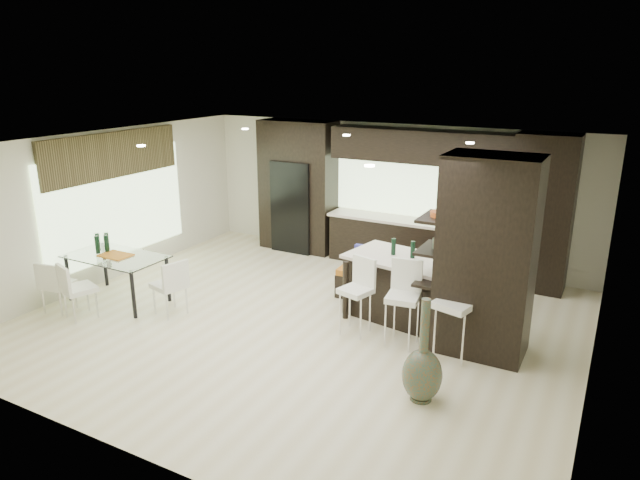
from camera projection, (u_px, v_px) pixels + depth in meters
The scene contains 22 objects.
ground at pixel (301, 322), 8.73m from camera, with size 8.00×8.00×0.00m, color #F2E5B9.
back_wall at pixel (390, 192), 11.28m from camera, with size 8.00×0.02×2.70m, color silver.
left_wall at pixel (107, 207), 10.15m from camera, with size 0.02×7.00×2.70m, color silver.
right_wall at pixel (602, 286), 6.52m from camera, with size 0.02×7.00×2.70m, color silver.
ceiling at pixel (300, 145), 7.94m from camera, with size 8.00×7.00×0.02m, color white.
window_left at pixel (117, 205), 10.30m from camera, with size 0.04×3.20×1.90m, color #B2D199.
window_back at pixel (418, 186), 10.91m from camera, with size 3.40×0.04×1.20m, color #B2D199.
stone_accent at pixel (113, 155), 10.02m from camera, with size 0.08×3.00×0.80m, color brown.
ceiling_spots at pixel (308, 144), 8.15m from camera, with size 4.00×3.00×0.02m, color white.
back_cabinetry at pixel (408, 198), 10.77m from camera, with size 6.80×0.68×2.70m, color black.
refrigerator at pixel (297, 205), 11.94m from camera, with size 0.90×0.68×1.90m, color black.
partition_column at pixel (487, 257), 7.49m from camera, with size 1.20×0.80×2.70m, color black.
kitchen_island at pixel (422, 292), 8.58m from camera, with size 2.35×1.01×0.98m, color black.
stool_left at pixel (355, 304), 8.23m from camera, with size 0.41×0.41×0.92m, color white.
stool_mid at pixel (402, 312), 7.89m from camera, with size 0.43×0.43×0.98m, color white.
stool_right at pixel (453, 321), 7.53m from camera, with size 0.47×0.47×1.05m, color white.
bench at pixel (376, 285), 9.51m from camera, with size 1.30×0.50×0.50m, color black.
floor_vase at pixel (423, 350), 6.52m from camera, with size 0.47×0.47×1.28m, color #434A35, non-canonical shape.
dining_table at pixel (118, 278), 9.41m from camera, with size 1.63×0.92×0.79m, color white.
chair_near at pixel (80, 293), 8.76m from camera, with size 0.45×0.45×0.83m, color white.
chair_far at pixel (58, 288), 9.01m from camera, with size 0.42×0.42×0.78m, color white.
chair_end at pixel (170, 289), 8.89m from camera, with size 0.45×0.45×0.84m, color white.
Camera 1 is at (4.04, -6.88, 3.77)m, focal length 32.00 mm.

